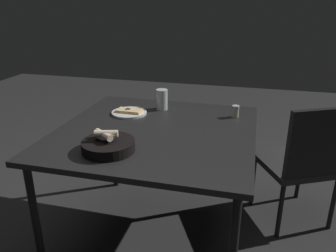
% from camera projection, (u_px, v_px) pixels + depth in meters
% --- Properties ---
extents(ground, '(8.00, 8.00, 0.00)m').
position_uv_depth(ground, '(157.00, 234.00, 2.18)').
color(ground, '#2B2B2B').
extents(dining_table, '(1.13, 1.12, 0.74)m').
position_uv_depth(dining_table, '(156.00, 138.00, 1.93)').
color(dining_table, black).
rests_on(dining_table, ground).
extents(pizza_plate, '(0.23, 0.23, 0.04)m').
position_uv_depth(pizza_plate, '(129.00, 112.00, 2.16)').
color(pizza_plate, silver).
rests_on(pizza_plate, dining_table).
extents(bread_basket, '(0.26, 0.26, 0.11)m').
position_uv_depth(bread_basket, '(108.00, 145.00, 1.64)').
color(bread_basket, black).
rests_on(bread_basket, dining_table).
extents(beer_glass, '(0.08, 0.08, 0.14)m').
position_uv_depth(beer_glass, '(162.00, 101.00, 2.23)').
color(beer_glass, silver).
rests_on(beer_glass, dining_table).
extents(pepper_shaker, '(0.05, 0.05, 0.08)m').
position_uv_depth(pepper_shaker, '(235.00, 112.00, 2.09)').
color(pepper_shaker, '#BFB299').
rests_on(pepper_shaker, dining_table).
extents(chair_near, '(0.59, 0.59, 0.86)m').
position_uv_depth(chair_near, '(304.00, 158.00, 2.12)').
color(chair_near, '#2A2A2A').
rests_on(chair_near, ground).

